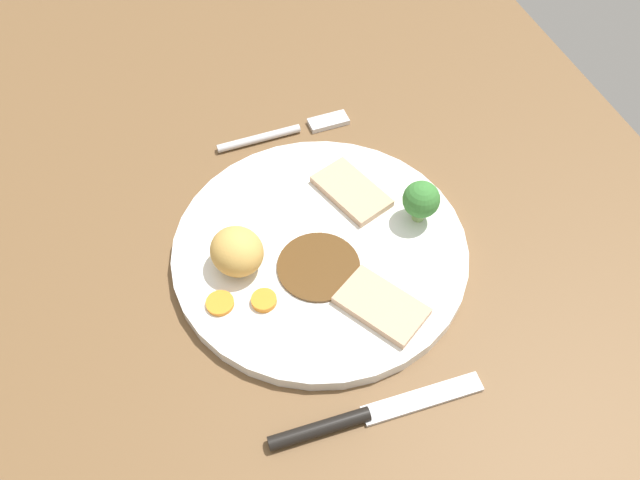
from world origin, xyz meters
The scene contains 11 objects.
dining_table centered at (0.00, 0.00, 1.80)cm, with size 120.00×84.00×3.60cm, color brown.
dinner_plate centered at (-3.15, 2.70, 4.30)cm, with size 28.32×28.32×1.40cm, color white.
gravy_pool centered at (-0.88, 1.77, 5.15)cm, with size 7.79×7.79×0.30cm, color #563819.
meat_slice_main centered at (-8.35, 7.90, 5.40)cm, with size 7.91×4.44×0.80cm, color tan.
meat_slice_under centered at (5.11, 5.60, 5.40)cm, with size 7.74×4.58×0.80cm, color tan.
roast_potato_left centered at (-3.65, -5.15, 7.10)cm, with size 4.77×5.16×4.19cm, color tan.
carrot_coin_front centered at (-0.44, -7.88, 5.22)cm, with size 2.54×2.54×0.44cm, color orange.
carrot_coin_back centered at (1.07, -4.10, 5.30)cm, with size 2.31×2.31×0.60cm, color orange.
broccoli_floret centered at (-3.26, 12.98, 7.70)cm, with size 3.63×3.63×4.60cm.
fork centered at (-20.14, 4.85, 3.99)cm, with size 2.09×15.28×0.90cm.
knife centered at (13.56, 0.15, 4.05)cm, with size 2.02×18.54×1.20cm.
Camera 1 is at (31.79, -9.55, 55.46)cm, focal length 36.80 mm.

